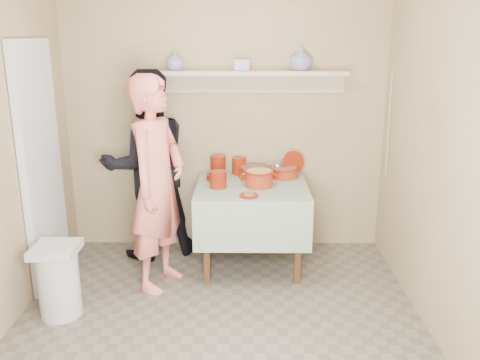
{
  "coord_description": "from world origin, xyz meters",
  "views": [
    {
      "loc": [
        0.18,
        -3.01,
        2.03
      ],
      "look_at": [
        0.15,
        0.75,
        0.95
      ],
      "focal_mm": 38.0,
      "sensor_mm": 36.0,
      "label": 1
    }
  ],
  "objects_px": {
    "person_cook": "(157,184)",
    "person_helper": "(147,166)",
    "cazuela_rice": "(259,177)",
    "serving_table": "(252,197)",
    "trash_bin": "(59,280)"
  },
  "relations": [
    {
      "from": "person_cook",
      "to": "person_helper",
      "type": "relative_size",
      "value": 1.0
    },
    {
      "from": "person_helper",
      "to": "cazuela_rice",
      "type": "distance_m",
      "value": 1.06
    },
    {
      "from": "serving_table",
      "to": "trash_bin",
      "type": "relative_size",
      "value": 1.74
    },
    {
      "from": "person_cook",
      "to": "trash_bin",
      "type": "relative_size",
      "value": 3.12
    },
    {
      "from": "person_cook",
      "to": "trash_bin",
      "type": "bearing_deg",
      "value": 146.56
    },
    {
      "from": "person_helper",
      "to": "serving_table",
      "type": "relative_size",
      "value": 1.79
    },
    {
      "from": "trash_bin",
      "to": "cazuela_rice",
      "type": "bearing_deg",
      "value": 29.06
    },
    {
      "from": "person_cook",
      "to": "serving_table",
      "type": "distance_m",
      "value": 0.89
    },
    {
      "from": "person_helper",
      "to": "trash_bin",
      "type": "distance_m",
      "value": 1.35
    },
    {
      "from": "person_cook",
      "to": "person_helper",
      "type": "xyz_separation_m",
      "value": [
        -0.19,
        0.62,
        -0.0
      ]
    },
    {
      "from": "person_helper",
      "to": "serving_table",
      "type": "distance_m",
      "value": 1.01
    },
    {
      "from": "serving_table",
      "to": "trash_bin",
      "type": "distance_m",
      "value": 1.74
    },
    {
      "from": "person_cook",
      "to": "serving_table",
      "type": "height_order",
      "value": "person_cook"
    },
    {
      "from": "trash_bin",
      "to": "serving_table",
      "type": "bearing_deg",
      "value": 32.19
    },
    {
      "from": "person_helper",
      "to": "serving_table",
      "type": "bearing_deg",
      "value": 143.19
    }
  ]
}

